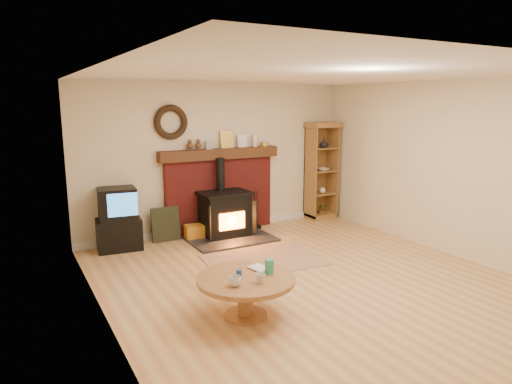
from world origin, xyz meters
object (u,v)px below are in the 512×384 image
tv_unit (118,220)px  coffee_table (246,285)px  wood_stove (225,215)px  curio_cabinet (321,171)px

tv_unit → coffee_table: tv_unit is taller
wood_stove → curio_cabinet: 2.30m
wood_stove → curio_cabinet: (2.21, 0.28, 0.57)m
tv_unit → curio_cabinet: curio_cabinet is taller
wood_stove → tv_unit: size_ratio=1.43×
coffee_table → wood_stove: bearing=68.7°
tv_unit → coffee_table: bearing=-77.7°
wood_stove → curio_cabinet: curio_cabinet is taller
wood_stove → coffee_table: (-1.09, -2.80, -0.02)m
wood_stove → tv_unit: bearing=173.7°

